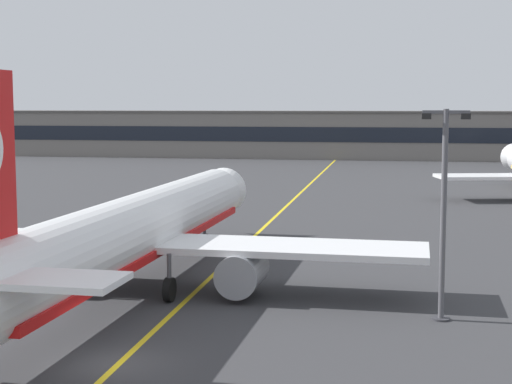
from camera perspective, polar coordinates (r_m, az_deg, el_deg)
ground_plane at (r=32.98m, az=-10.17°, el=-12.11°), size 400.00×400.00×0.00m
taxiway_centreline at (r=61.20m, az=-0.37°, el=-3.44°), size 1.31×180.00×0.01m
airliner_foreground at (r=44.35m, az=-8.76°, el=-2.84°), size 32.11×41.47×11.65m
apron_lamp_post at (r=38.78m, az=13.35°, el=-1.27°), size 2.24×0.90×10.17m
safety_cone_by_nose_gear at (r=59.39m, az=-2.70°, el=-3.49°), size 0.44×0.44×0.55m
terminal_building at (r=155.16m, az=4.99°, el=4.15°), size 141.38×12.40×9.14m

